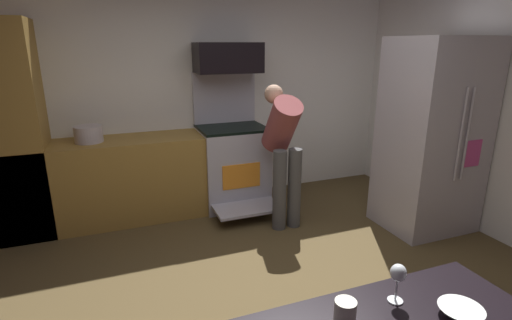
# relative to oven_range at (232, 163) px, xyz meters

# --- Properties ---
(ground_plane) EXTENTS (5.20, 4.80, 0.02)m
(ground_plane) POSITION_rel_oven_range_xyz_m (-0.32, -1.97, -0.52)
(ground_plane) COLOR brown
(wall_back) EXTENTS (5.20, 0.12, 2.60)m
(wall_back) POSITION_rel_oven_range_xyz_m (-0.32, 0.37, 0.79)
(wall_back) COLOR silver
(wall_back) RESTS_ON ground
(lower_cabinet_run) EXTENTS (2.40, 0.60, 0.90)m
(lower_cabinet_run) POSITION_rel_oven_range_xyz_m (-1.22, 0.01, -0.06)
(lower_cabinet_run) COLOR olive
(lower_cabinet_run) RESTS_ON ground
(cabinet_column) EXTENTS (0.60, 0.60, 2.10)m
(cabinet_column) POSITION_rel_oven_range_xyz_m (-2.22, 0.01, 0.54)
(cabinet_column) COLOR olive
(cabinet_column) RESTS_ON ground
(oven_range) EXTENTS (0.76, 1.04, 1.55)m
(oven_range) POSITION_rel_oven_range_xyz_m (0.00, 0.00, 0.00)
(oven_range) COLOR #B6B5C2
(oven_range) RESTS_ON ground
(microwave) EXTENTS (0.74, 0.38, 0.33)m
(microwave) POSITION_rel_oven_range_xyz_m (-0.00, 0.09, 1.21)
(microwave) COLOR black
(microwave) RESTS_ON oven_range
(refrigerator) EXTENTS (0.87, 0.75, 1.94)m
(refrigerator) POSITION_rel_oven_range_xyz_m (1.71, -1.29, 0.46)
(refrigerator) COLOR #B7B0B7
(refrigerator) RESTS_ON ground
(person_cook) EXTENTS (0.31, 0.60, 1.46)m
(person_cook) POSITION_rel_oven_range_xyz_m (0.33, -0.71, 0.35)
(person_cook) COLOR #4B4B4B
(person_cook) RESTS_ON ground
(mixing_bowl_small) EXTENTS (0.16, 0.16, 0.04)m
(mixing_bowl_small) POSITION_rel_oven_range_xyz_m (-0.17, -3.36, 0.41)
(mixing_bowl_small) COLOR white
(mixing_bowl_small) RESTS_ON counter_island
(wine_glass_mid) EXTENTS (0.06, 0.06, 0.16)m
(wine_glass_mid) POSITION_rel_oven_range_xyz_m (-0.34, -3.20, 0.51)
(wine_glass_mid) COLOR silver
(wine_glass_mid) RESTS_ON counter_island
(mug_tea) EXTENTS (0.08, 0.08, 0.11)m
(mug_tea) POSITION_rel_oven_range_xyz_m (-0.61, -3.25, 0.44)
(mug_tea) COLOR beige
(mug_tea) RESTS_ON counter_island
(stock_pot) EXTENTS (0.28, 0.28, 0.17)m
(stock_pot) POSITION_rel_oven_range_xyz_m (-1.53, 0.01, 0.47)
(stock_pot) COLOR #BDB4BB
(stock_pot) RESTS_ON lower_cabinet_run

